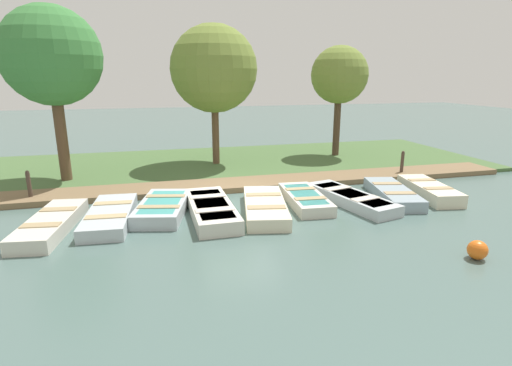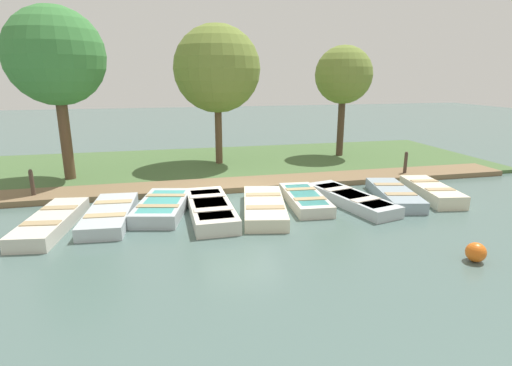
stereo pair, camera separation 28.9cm
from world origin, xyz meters
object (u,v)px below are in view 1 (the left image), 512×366
Objects in this scene: rowboat_7 at (393,193)px; buoy at (477,250)px; rowboat_1 at (110,215)px; park_tree_far_left at (51,57)px; rowboat_6 at (351,198)px; mooring_post_near at (29,186)px; rowboat_5 at (305,199)px; rowboat_8 at (429,190)px; rowboat_0 at (51,223)px; park_tree_center at (339,76)px; mooring_post_far at (402,164)px; rowboat_3 at (211,209)px; park_tree_left at (214,69)px; rowboat_4 at (265,206)px; rowboat_2 at (163,207)px.

rowboat_7 is 4.42m from buoy.
park_tree_far_left is at bearing -153.24° from rowboat_1.
rowboat_6 is at bearing -72.88° from rowboat_7.
mooring_post_near is (-2.65, -9.71, 0.34)m from rowboat_6.
rowboat_8 reaches higher than rowboat_5.
rowboat_0 reaches higher than rowboat_1.
park_tree_center is (-6.89, 11.25, 3.68)m from rowboat_0.
rowboat_8 is 2.76× the size of mooring_post_far.
rowboat_6 is at bearing -79.57° from rowboat_8.
rowboat_5 is 1.43m from rowboat_6.
park_tree_center is at bearing 99.24° from park_tree_far_left.
park_tree_far_left is (-4.91, -4.68, 4.29)m from rowboat_3.
park_tree_center is (-4.14, -0.88, 3.35)m from mooring_post_far.
park_tree_left reaches higher than park_tree_center.
mooring_post_far is at bearing 80.00° from park_tree_far_left.
park_tree_left reaches higher than rowboat_3.
park_tree_center is at bearing 129.31° from rowboat_0.
rowboat_5 is 2.96m from rowboat_7.
mooring_post_near is at bearing -117.56° from rowboat_3.
mooring_post_far is (-2.65, 3.58, 0.34)m from rowboat_6.
rowboat_4 is 5.49m from buoy.
buoy is at bearing 47.32° from park_tree_far_left.
mooring_post_near is at bearing -90.00° from mooring_post_far.
rowboat_4 is (0.36, 4.31, 0.01)m from rowboat_1.
rowboat_1 is 0.50× the size of park_tree_far_left.
rowboat_8 is at bearing 93.56° from rowboat_1.
rowboat_6 is 4.47m from mooring_post_far.
rowboat_4 is 0.57× the size of park_tree_left.
rowboat_8 is 0.48× the size of park_tree_left.
rowboat_8 is (0.14, 10.02, 0.04)m from rowboat_1.
rowboat_1 is 8.69m from rowboat_7.
rowboat_7 is (-0.12, 1.56, 0.01)m from rowboat_6.
buoy reaches higher than rowboat_5.
rowboat_6 is at bearing -53.48° from mooring_post_far.
rowboat_0 is 1.04× the size of rowboat_1.
rowboat_5 is 0.48× the size of park_tree_left.
rowboat_1 is 4.32m from rowboat_4.
mooring_post_near is at bearing -129.11° from rowboat_1.
rowboat_4 is 3.25× the size of mooring_post_far.
rowboat_1 is at bearing 46.55° from mooring_post_near.
rowboat_3 reaches higher than rowboat_1.
rowboat_2 is 0.86× the size of rowboat_3.
rowboat_4 is 2.82m from rowboat_6.
mooring_post_near reaches higher than rowboat_0.
rowboat_8 is 7.65m from park_tree_center.
rowboat_2 is 2.95m from rowboat_4.
park_tree_left is at bearing -129.87° from rowboat_7.
buoy reaches higher than rowboat_4.
rowboat_4 is 9.61m from park_tree_center.
rowboat_2 is 9.55m from mooring_post_far.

